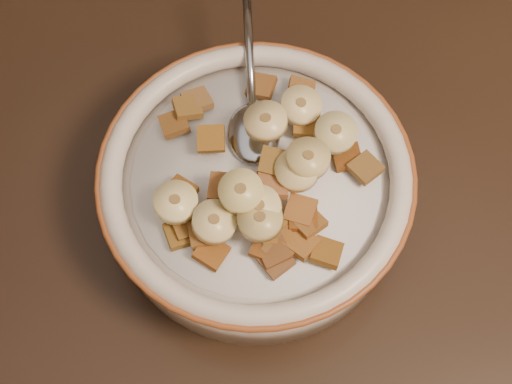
# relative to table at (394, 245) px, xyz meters

# --- Properties ---
(table) EXTENTS (1.43, 0.95, 0.04)m
(table) POSITION_rel_table_xyz_m (0.00, 0.00, 0.00)
(table) COLOR black
(table) RESTS_ON floor
(cereal_bowl) EXTENTS (0.22, 0.22, 0.05)m
(cereal_bowl) POSITION_rel_table_xyz_m (-0.12, 0.00, 0.05)
(cereal_bowl) COLOR beige
(cereal_bowl) RESTS_ON table
(milk) EXTENTS (0.18, 0.18, 0.00)m
(milk) POSITION_rel_table_xyz_m (-0.12, 0.00, 0.07)
(milk) COLOR white
(milk) RESTS_ON cereal_bowl
(spoon) EXTENTS (0.05, 0.06, 0.01)m
(spoon) POSITION_rel_table_xyz_m (-0.12, 0.04, 0.08)
(spoon) COLOR gray
(spoon) RESTS_ON cereal_bowl
(cereal_square_0) EXTENTS (0.02, 0.02, 0.01)m
(cereal_square_0) POSITION_rel_table_xyz_m (-0.08, -0.02, 0.09)
(cereal_square_0) COLOR brown
(cereal_square_0) RESTS_ON milk
(cereal_square_1) EXTENTS (0.03, 0.03, 0.01)m
(cereal_square_1) POSITION_rel_table_xyz_m (-0.16, -0.05, 0.08)
(cereal_square_1) COLOR brown
(cereal_square_1) RESTS_ON milk
(cereal_square_2) EXTENTS (0.03, 0.03, 0.01)m
(cereal_square_2) POSITION_rel_table_xyz_m (-0.14, -0.05, 0.08)
(cereal_square_2) COLOR brown
(cereal_square_2) RESTS_ON milk
(cereal_square_3) EXTENTS (0.02, 0.02, 0.01)m
(cereal_square_3) POSITION_rel_table_xyz_m (-0.10, 0.08, 0.08)
(cereal_square_3) COLOR brown
(cereal_square_3) RESTS_ON milk
(cereal_square_4) EXTENTS (0.02, 0.02, 0.01)m
(cereal_square_4) POSITION_rel_table_xyz_m (-0.06, -0.05, 0.08)
(cereal_square_4) COLOR brown
(cereal_square_4) RESTS_ON milk
(cereal_square_5) EXTENTS (0.03, 0.03, 0.01)m
(cereal_square_5) POSITION_rel_table_xyz_m (-0.07, -0.05, 0.08)
(cereal_square_5) COLOR brown
(cereal_square_5) RESTS_ON milk
(cereal_square_6) EXTENTS (0.03, 0.03, 0.01)m
(cereal_square_6) POSITION_rel_table_xyz_m (-0.09, -0.05, 0.08)
(cereal_square_6) COLOR brown
(cereal_square_6) RESTS_ON milk
(cereal_square_7) EXTENTS (0.02, 0.02, 0.01)m
(cereal_square_7) POSITION_rel_table_xyz_m (-0.13, -0.02, 0.09)
(cereal_square_7) COLOR brown
(cereal_square_7) RESTS_ON milk
(cereal_square_8) EXTENTS (0.03, 0.03, 0.01)m
(cereal_square_8) POSITION_rel_table_xyz_m (-0.09, -0.05, 0.08)
(cereal_square_8) COLOR brown
(cereal_square_8) RESTS_ON milk
(cereal_square_9) EXTENTS (0.03, 0.03, 0.01)m
(cereal_square_9) POSITION_rel_table_xyz_m (-0.16, -0.05, 0.08)
(cereal_square_9) COLOR brown
(cereal_square_9) RESTS_ON milk
(cereal_square_10) EXTENTS (0.02, 0.02, 0.01)m
(cereal_square_10) POSITION_rel_table_xyz_m (-0.09, 0.05, 0.08)
(cereal_square_10) COLOR brown
(cereal_square_10) RESTS_ON milk
(cereal_square_11) EXTENTS (0.02, 0.02, 0.01)m
(cereal_square_11) POSITION_rel_table_xyz_m (-0.13, -0.02, 0.09)
(cereal_square_11) COLOR brown
(cereal_square_11) RESTS_ON milk
(cereal_square_12) EXTENTS (0.02, 0.02, 0.01)m
(cereal_square_12) POSITION_rel_table_xyz_m (-0.10, -0.05, 0.08)
(cereal_square_12) COLOR brown
(cereal_square_12) RESTS_ON milk
(cereal_square_13) EXTENTS (0.03, 0.03, 0.01)m
(cereal_square_13) POSITION_rel_table_xyz_m (-0.18, 0.03, 0.08)
(cereal_square_13) COLOR brown
(cereal_square_13) RESTS_ON milk
(cereal_square_14) EXTENTS (0.03, 0.03, 0.01)m
(cereal_square_14) POSITION_rel_table_xyz_m (-0.04, 0.02, 0.08)
(cereal_square_14) COLOR brown
(cereal_square_14) RESTS_ON milk
(cereal_square_15) EXTENTS (0.03, 0.03, 0.01)m
(cereal_square_15) POSITION_rel_table_xyz_m (-0.18, 0.05, 0.08)
(cereal_square_15) COLOR brown
(cereal_square_15) RESTS_ON milk
(cereal_square_16) EXTENTS (0.02, 0.02, 0.01)m
(cereal_square_16) POSITION_rel_table_xyz_m (-0.13, 0.08, 0.08)
(cereal_square_16) COLOR brown
(cereal_square_16) RESTS_ON milk
(cereal_square_17) EXTENTS (0.02, 0.02, 0.01)m
(cereal_square_17) POSITION_rel_table_xyz_m (-0.10, 0.00, 0.10)
(cereal_square_17) COLOR brown
(cereal_square_17) RESTS_ON milk
(cereal_square_18) EXTENTS (0.03, 0.03, 0.01)m
(cereal_square_18) POSITION_rel_table_xyz_m (-0.09, -0.06, 0.08)
(cereal_square_18) COLOR brown
(cereal_square_18) RESTS_ON milk
(cereal_square_19) EXTENTS (0.03, 0.03, 0.01)m
(cereal_square_19) POSITION_rel_table_xyz_m (-0.17, 0.06, 0.08)
(cereal_square_19) COLOR brown
(cereal_square_19) RESTS_ON milk
(cereal_square_20) EXTENTS (0.03, 0.03, 0.01)m
(cereal_square_20) POSITION_rel_table_xyz_m (-0.10, -0.01, 0.10)
(cereal_square_20) COLOR brown
(cereal_square_20) RESTS_ON milk
(cereal_square_21) EXTENTS (0.03, 0.03, 0.01)m
(cereal_square_21) POSITION_rel_table_xyz_m (-0.12, -0.03, 0.09)
(cereal_square_21) COLOR brown
(cereal_square_21) RESTS_ON milk
(cereal_square_22) EXTENTS (0.02, 0.02, 0.01)m
(cereal_square_22) POSITION_rel_table_xyz_m (-0.08, -0.03, 0.08)
(cereal_square_22) COLOR brown
(cereal_square_22) RESTS_ON milk
(cereal_square_23) EXTENTS (0.03, 0.03, 0.01)m
(cereal_square_23) POSITION_rel_table_xyz_m (-0.09, -0.05, 0.08)
(cereal_square_23) COLOR brown
(cereal_square_23) RESTS_ON milk
(cereal_square_24) EXTENTS (0.03, 0.03, 0.01)m
(cereal_square_24) POSITION_rel_table_xyz_m (-0.07, -0.03, 0.09)
(cereal_square_24) COLOR #975829
(cereal_square_24) RESTS_ON milk
(cereal_square_25) EXTENTS (0.03, 0.03, 0.01)m
(cereal_square_25) POSITION_rel_table_xyz_m (-0.17, -0.02, 0.08)
(cereal_square_25) COLOR brown
(cereal_square_25) RESTS_ON milk
(cereal_square_26) EXTENTS (0.03, 0.03, 0.01)m
(cereal_square_26) POSITION_rel_table_xyz_m (-0.05, 0.03, 0.08)
(cereal_square_26) COLOR brown
(cereal_square_26) RESTS_ON milk
(cereal_square_27) EXTENTS (0.03, 0.03, 0.01)m
(cereal_square_27) POSITION_rel_table_xyz_m (-0.13, -0.06, 0.08)
(cereal_square_27) COLOR brown
(cereal_square_27) RESTS_ON milk
(cereal_square_28) EXTENTS (0.02, 0.02, 0.01)m
(cereal_square_28) POSITION_rel_table_xyz_m (-0.09, -0.04, 0.08)
(cereal_square_28) COLOR brown
(cereal_square_28) RESTS_ON milk
(cereal_square_29) EXTENTS (0.02, 0.02, 0.01)m
(cereal_square_29) POSITION_rel_table_xyz_m (-0.15, 0.02, 0.09)
(cereal_square_29) COLOR brown
(cereal_square_29) RESTS_ON milk
(banana_slice_0) EXTENTS (0.04, 0.04, 0.02)m
(banana_slice_0) POSITION_rel_table_xyz_m (-0.09, 0.06, 0.09)
(banana_slice_0) COLOR #FFEFA1
(banana_slice_0) RESTS_ON milk
(banana_slice_1) EXTENTS (0.04, 0.04, 0.01)m
(banana_slice_1) POSITION_rel_table_xyz_m (-0.12, -0.02, 0.10)
(banana_slice_1) COLOR #F0D476
(banana_slice_1) RESTS_ON milk
(banana_slice_2) EXTENTS (0.04, 0.04, 0.01)m
(banana_slice_2) POSITION_rel_table_xyz_m (-0.08, 0.01, 0.11)
(banana_slice_2) COLOR #EECE78
(banana_slice_2) RESTS_ON milk
(banana_slice_3) EXTENTS (0.04, 0.04, 0.02)m
(banana_slice_3) POSITION_rel_table_xyz_m (-0.11, -0.03, 0.10)
(banana_slice_3) COLOR #FDE4A1
(banana_slice_3) RESTS_ON milk
(banana_slice_4) EXTENTS (0.04, 0.04, 0.01)m
(banana_slice_4) POSITION_rel_table_xyz_m (-0.16, -0.04, 0.09)
(banana_slice_4) COLOR #FFE78F
(banana_slice_4) RESTS_ON milk
(banana_slice_5) EXTENTS (0.04, 0.04, 0.01)m
(banana_slice_5) POSITION_rel_table_xyz_m (-0.06, 0.04, 0.10)
(banana_slice_5) COLOR #FBEF9E
(banana_slice_5) RESTS_ON milk
(banana_slice_6) EXTENTS (0.03, 0.03, 0.01)m
(banana_slice_6) POSITION_rel_table_xyz_m (-0.13, -0.05, 0.09)
(banana_slice_6) COLOR #FCDE93
(banana_slice_6) RESTS_ON milk
(banana_slice_7) EXTENTS (0.04, 0.04, 0.01)m
(banana_slice_7) POSITION_rel_table_xyz_m (-0.10, -0.04, 0.10)
(banana_slice_7) COLOR tan
(banana_slice_7) RESTS_ON milk
(banana_slice_8) EXTENTS (0.04, 0.04, 0.01)m
(banana_slice_8) POSITION_rel_table_xyz_m (-0.11, 0.03, 0.11)
(banana_slice_8) COLOR #D8BB79
(banana_slice_8) RESTS_ON milk
(banana_slice_9) EXTENTS (0.04, 0.04, 0.01)m
(banana_slice_9) POSITION_rel_table_xyz_m (-0.09, 0.00, 0.10)
(banana_slice_9) COLOR beige
(banana_slice_9) RESTS_ON milk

